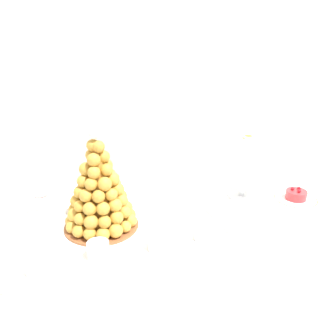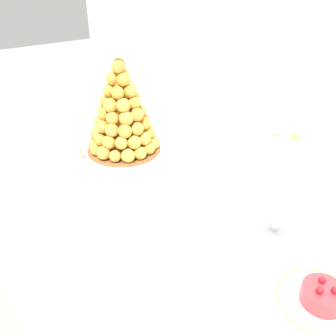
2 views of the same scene
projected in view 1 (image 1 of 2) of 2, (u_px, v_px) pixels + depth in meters
backdrop_wall at (99, 55)px, 1.96m from camera, size 4.80×0.10×2.50m
buffet_table at (157, 246)px, 1.24m from camera, size 1.68×0.91×0.75m
serving_tray at (120, 232)px, 1.13m from camera, size 0.68×0.39×0.02m
croquembouche at (99, 191)px, 1.11m from camera, size 0.25×0.25×0.34m
dessert_cup_left at (35, 265)px, 0.92m from camera, size 0.05×0.05×0.06m
dessert_cup_mid_left at (98, 251)px, 0.99m from camera, size 0.06×0.06×0.05m
dessert_cup_centre at (157, 243)px, 1.03m from camera, size 0.05×0.05×0.05m
dessert_cup_mid_right at (204, 232)px, 1.09m from camera, size 0.06×0.06×0.05m
macaron_goblet at (244, 160)px, 1.34m from camera, size 0.12×0.12×0.27m
fruit_tart_plate at (296, 197)px, 1.36m from camera, size 0.17×0.17×0.05m
wine_glass at (40, 190)px, 1.20m from camera, size 0.07×0.07×0.15m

